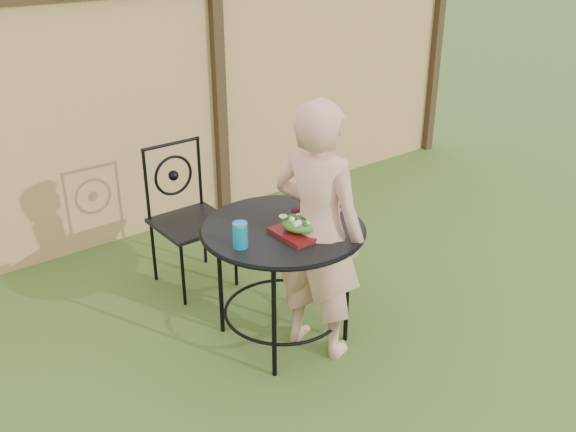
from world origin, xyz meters
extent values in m
plane|color=#294C18|center=(0.00, 0.00, 0.00)|extent=(60.00, 60.00, 0.00)
cube|color=tan|center=(0.00, 2.20, 0.90)|extent=(8.00, 0.05, 1.80)
cube|color=black|center=(1.30, 2.15, 0.95)|extent=(0.09, 0.09, 1.90)
cube|color=black|center=(3.90, 2.15, 0.95)|extent=(0.09, 0.09, 1.90)
cylinder|color=black|center=(0.58, 0.39, 0.71)|extent=(0.90, 0.90, 0.02)
torus|color=black|center=(0.58, 0.39, 0.71)|extent=(0.92, 0.92, 0.02)
torus|color=black|center=(0.58, 0.39, 0.18)|extent=(0.70, 0.70, 0.02)
cylinder|color=black|center=(0.84, 0.65, 0.35)|extent=(0.03, 0.03, 0.71)
cylinder|color=black|center=(0.32, 0.65, 0.35)|extent=(0.03, 0.03, 0.71)
cylinder|color=black|center=(0.32, 0.13, 0.35)|extent=(0.03, 0.03, 0.71)
cylinder|color=black|center=(0.84, 0.13, 0.35)|extent=(0.03, 0.03, 0.71)
cube|color=black|center=(0.49, 1.25, 0.45)|extent=(0.46, 0.46, 0.03)
cylinder|color=black|center=(0.49, 1.46, 0.94)|extent=(0.42, 0.02, 0.02)
torus|color=black|center=(0.49, 1.46, 0.72)|extent=(0.28, 0.02, 0.28)
cylinder|color=black|center=(0.29, 1.05, 0.22)|extent=(0.02, 0.02, 0.44)
cylinder|color=black|center=(0.69, 1.05, 0.22)|extent=(0.02, 0.02, 0.44)
cylinder|color=black|center=(0.29, 1.45, 0.22)|extent=(0.02, 0.02, 0.44)
cylinder|color=black|center=(0.69, 1.45, 0.22)|extent=(0.02, 0.02, 0.44)
cylinder|color=black|center=(0.29, 1.46, 0.70)|extent=(0.02, 0.02, 0.50)
cylinder|color=black|center=(0.69, 1.46, 0.70)|extent=(0.02, 0.02, 0.50)
imported|color=tan|center=(0.68, 0.20, 0.74)|extent=(0.51, 0.62, 1.48)
cube|color=#3D080E|center=(0.61, 0.26, 0.74)|extent=(0.27, 0.27, 0.02)
ellipsoid|color=#235614|center=(0.61, 0.26, 0.79)|extent=(0.21, 0.21, 0.08)
cylinder|color=silver|center=(0.62, 0.26, 0.92)|extent=(0.01, 0.01, 0.18)
cylinder|color=#0D7CA0|center=(0.26, 0.33, 0.79)|extent=(0.08, 0.08, 0.14)
camera|label=1|loc=(-1.36, -2.14, 2.28)|focal=40.00mm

